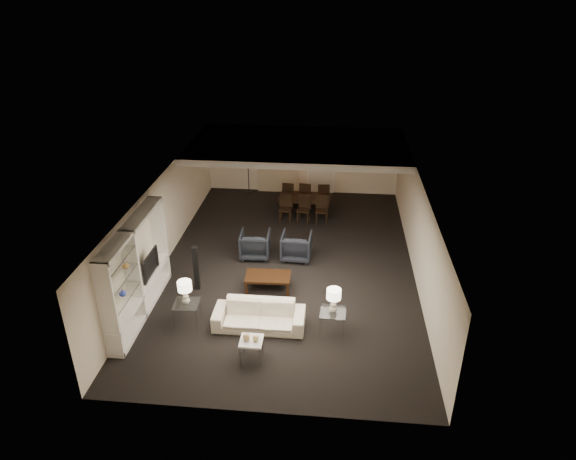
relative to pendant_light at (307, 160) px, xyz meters
The scene contains 35 objects.
floor 4.00m from the pendant_light, 94.90° to the right, with size 11.00×11.00×0.00m, color black.
ceiling 3.56m from the pendant_light, 94.90° to the right, with size 7.00×11.00×0.02m, color silver.
wall_back 2.13m from the pendant_light, 98.53° to the left, with size 7.00×0.02×2.50m, color beige.
wall_front 9.03m from the pendant_light, 91.91° to the right, with size 7.00×0.02×2.50m, color beige.
wall_left 5.21m from the pendant_light, 137.35° to the right, with size 0.02×11.00×2.50m, color beige.
wall_right 4.79m from the pendant_light, 47.56° to the right, with size 0.02×11.00×2.50m, color beige.
ceiling_soffit 0.57m from the pendant_light, behind, with size 7.00×4.00×0.20m, color silver.
curtains 2.38m from the pendant_light, 122.01° to the left, with size 1.50×0.12×2.40m, color beige.
door 2.19m from the pendant_light, 78.52° to the left, with size 0.90×0.05×2.10m, color silver.
painting 2.69m from the pendant_light, 47.44° to the left, with size 0.95×0.04×0.65m, color #142D38.
media_unit 7.13m from the pendant_light, 120.62° to the right, with size 0.38×3.40×2.35m, color white, non-canonical shape.
pendant_light is the anchor object (origin of this frame).
sofa 6.64m from the pendant_light, 96.18° to the right, with size 2.11×0.83×0.62m, color beige.
coffee_table 5.15m from the pendant_light, 98.21° to the right, with size 1.16×0.68×0.42m, color black, non-canonical shape.
armchair_left 3.70m from the pendant_light, 112.60° to the right, with size 0.84×0.86×0.79m, color black.
armchair_right 3.46m from the pendant_light, 91.73° to the right, with size 0.84×0.86×0.79m, color black.
side_table_left 7.04m from the pendant_light, 110.48° to the right, with size 0.58×0.58×0.54m, color white, non-canonical shape.
side_table_right 6.69m from the pendant_light, 81.08° to the right, with size 0.58×0.58×0.54m, color white, non-canonical shape.
table_lamp_left 6.93m from the pendant_light, 110.48° to the right, with size 0.33×0.33×0.60m, color beige, non-canonical shape.
table_lamp_right 6.58m from the pendant_light, 81.08° to the right, with size 0.33×0.33×0.60m, color silver, non-canonical shape.
marble_table 7.72m from the pendant_light, 95.28° to the right, with size 0.48×0.48×0.48m, color silver, non-canonical shape.
gold_gourd_a 7.67m from the pendant_light, 96.04° to the right, with size 0.15×0.15×0.15m, color tan.
gold_gourd_b 7.66m from the pendant_light, 94.52° to the right, with size 0.14×0.14×0.14m, color #EECB7E.
television 6.68m from the pendant_light, 122.71° to the right, with size 0.13×0.99×0.57m, color black.
vase_blue 7.90m from the pendant_light, 117.32° to the right, with size 0.16×0.16×0.17m, color #2A41B7.
vase_amber 7.56m from the pendant_light, 118.55° to the right, with size 0.15×0.15×0.16m, color #B07C3A.
floor_speaker 5.71m from the pendant_light, 117.20° to the right, with size 0.13×0.13×1.23m, color black.
dining_table 1.61m from the pendant_light, 167.02° to the right, with size 1.75×0.97×0.61m, color black.
chair_nl 1.74m from the pendant_light, 134.78° to the right, with size 0.42×0.42×0.91m, color black, non-canonical shape.
chair_nm 1.61m from the pendant_light, 95.02° to the right, with size 0.42×0.42×0.91m, color black, non-canonical shape.
chair_nr 1.70m from the pendant_light, 50.77° to the right, with size 0.42×0.42×0.91m, color black, non-canonical shape.
chair_fl 1.73m from the pendant_light, 135.96° to the left, with size 0.42×0.42×0.91m, color black, non-canonical shape.
chair_fm 1.60m from the pendant_light, 95.23° to the left, with size 0.42×0.42×0.91m, color black, non-canonical shape.
chair_fr 1.69m from the pendant_light, 49.60° to the left, with size 0.42×0.42×0.91m, color black, non-canonical shape.
floor_lamp 3.04m from the pendant_light, 143.30° to the left, with size 0.24×0.24×1.69m, color black, non-canonical shape.
Camera 1 is at (1.21, -12.51, 7.42)m, focal length 32.00 mm.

